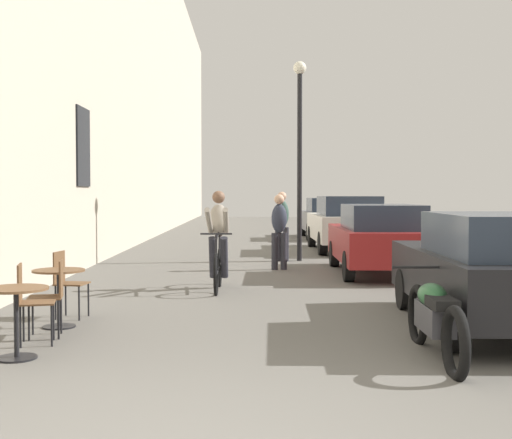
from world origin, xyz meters
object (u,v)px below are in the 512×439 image
at_px(street_lamp, 300,135).
at_px(parked_car_fourth, 328,217).
at_px(cafe_chair_mid_toward_wall, 52,292).
at_px(parked_car_second, 379,238).
at_px(cafe_table_mid, 59,286).
at_px(parked_car_nearest, 491,269).
at_px(parked_car_third, 346,223).
at_px(pedestrian_near, 279,227).
at_px(cafe_table_near, 16,307).
at_px(parked_motorcycle, 435,318).
at_px(cyclist_on_bicycle, 218,243).
at_px(cafe_chair_mid_toward_street, 67,279).
at_px(cafe_chair_near_toward_street, 30,298).
at_px(pedestrian_mid, 282,222).

xyz_separation_m(street_lamp, parked_car_fourth, (1.70, 8.42, -2.33)).
relative_size(cafe_chair_mid_toward_wall, parked_car_second, 0.22).
distance_m(cafe_table_mid, parked_car_nearest, 5.32).
bearing_deg(parked_car_third, pedestrian_near, -114.27).
distance_m(cafe_table_near, parked_motorcycle, 4.22).
bearing_deg(parked_motorcycle, cafe_table_near, 179.90).
relative_size(cyclist_on_bicycle, parked_car_second, 0.43).
distance_m(cafe_table_near, cafe_table_mid, 1.60).
relative_size(cyclist_on_bicycle, parked_car_fourth, 0.42).
bearing_deg(cafe_table_near, pedestrian_near, 69.29).
distance_m(cafe_chair_mid_toward_street, parked_car_third, 11.74).
bearing_deg(parked_car_nearest, cafe_table_mid, 177.89).
xyz_separation_m(cafe_chair_near_toward_street, parked_car_fourth, (5.37, 17.67, 0.26)).
bearing_deg(parked_car_fourth, cafe_chair_mid_toward_street, -108.54).
relative_size(cafe_table_mid, cafe_chair_mid_toward_wall, 0.81).
height_order(cafe_table_near, cafe_chair_mid_toward_wall, cafe_chair_mid_toward_wall).
xyz_separation_m(pedestrian_near, parked_motorcycle, (1.21, -7.96, -0.52)).
bearing_deg(pedestrian_mid, cafe_table_near, -107.87).
height_order(cyclist_on_bicycle, parked_car_second, cyclist_on_bicycle).
bearing_deg(cafe_chair_mid_toward_street, parked_car_third, 63.36).
distance_m(cafe_table_mid, parked_car_fourth, 17.54).
relative_size(cafe_table_mid, street_lamp, 0.15).
height_order(cafe_chair_mid_toward_wall, parked_motorcycle, cafe_chair_mid_toward_wall).
distance_m(parked_car_second, parked_motorcycle, 7.16).
distance_m(cafe_chair_mid_toward_street, parked_car_second, 7.06).
xyz_separation_m(cyclist_on_bicycle, parked_motorcycle, (2.40, -4.93, -0.41)).
relative_size(pedestrian_near, street_lamp, 0.34).
height_order(cafe_chair_near_toward_street, pedestrian_mid, pedestrian_mid).
relative_size(street_lamp, parked_car_second, 1.20).
distance_m(pedestrian_near, parked_car_third, 5.26).
bearing_deg(parked_car_second, cyclist_on_bicycle, -145.77).
distance_m(cafe_table_near, pedestrian_near, 8.51).
bearing_deg(parked_car_fourth, street_lamp, -101.39).
bearing_deg(parked_car_second, pedestrian_mid, 124.65).
bearing_deg(parked_car_nearest, pedestrian_mid, 104.26).
height_order(pedestrian_mid, parked_car_nearest, pedestrian_mid).
distance_m(cafe_table_near, cyclist_on_bicycle, 5.25).
xyz_separation_m(cafe_table_near, pedestrian_near, (3.01, 7.95, 0.41)).
distance_m(parked_car_nearest, parked_motorcycle, 1.81).
height_order(parked_car_nearest, parked_car_fourth, parked_car_fourth).
bearing_deg(parked_car_fourth, parked_car_nearest, -90.01).
height_order(parked_car_nearest, parked_car_third, parked_car_third).
xyz_separation_m(cafe_chair_mid_toward_wall, parked_car_fourth, (5.24, 17.27, 0.26)).
height_order(cafe_chair_near_toward_street, street_lamp, street_lamp).
bearing_deg(pedestrian_mid, parked_car_fourth, 75.95).
distance_m(cafe_chair_mid_toward_wall, parked_car_third, 12.76).
bearing_deg(cafe_table_mid, cafe_chair_mid_toward_street, 96.67).
bearing_deg(cafe_table_mid, parked_car_fourth, 72.37).
distance_m(cafe_chair_near_toward_street, parked_car_nearest, 5.42).
distance_m(cafe_chair_mid_toward_street, street_lamp, 8.89).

